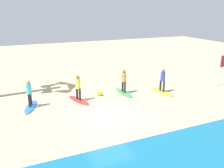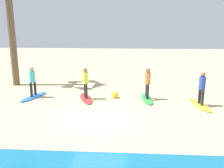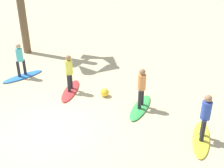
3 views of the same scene
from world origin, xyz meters
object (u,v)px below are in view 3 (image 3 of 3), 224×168
surfboard_green (140,107)px  surfer_green (142,85)px  surfer_yellow (206,114)px  surfer_red (69,70)px  surfboard_blue (23,76)px  beach_ball (105,92)px  surfboard_red (71,91)px  surfboard_yellow (201,139)px  surfer_blue (20,58)px

surfboard_green → surfer_green: surfer_green is taller
surfer_yellow → surfer_red: same height
surfboard_blue → beach_ball: 4.51m
surfer_red → beach_ball: size_ratio=4.47×
surfboard_red → beach_ball: 1.60m
surfboard_yellow → surfboard_green: same height
surfboard_green → surfer_red: (3.30, 0.13, 0.99)m
surfer_green → surfer_red: bearing=2.3°
beach_ball → surfboard_blue: bearing=2.5°
surfer_green → surfboard_yellow: bearing=160.6°
surfboard_green → surfer_green: 0.99m
surfer_green → surfer_blue: 6.24m
surfer_yellow → surfboard_blue: (8.82, -0.91, -0.99)m
surfboard_red → surfer_red: 0.99m
surfer_green → surfboard_red: 3.45m
surfboard_green → surfer_green: bearing=-0.0°
surfboard_red → surfer_yellow: bearing=63.1°
surfboard_blue → beach_ball: (-4.50, -0.20, 0.14)m
surfboard_red → surfboard_green: bearing=72.9°
surfer_yellow → surfer_red: size_ratio=1.00×
surfer_green → surfboard_green: bearing=0.0°
beach_ball → surfer_yellow: bearing=165.6°
surfboard_red → surfer_blue: size_ratio=1.28×
surfer_green → surfboard_red: surfer_green is taller
surfboard_green → beach_ball: (1.74, -0.20, 0.14)m
surfboard_green → surfer_red: 3.45m
surfboard_yellow → surfboard_green: 2.73m
surfer_yellow → beach_ball: surfer_yellow is taller
surfboard_green → surfer_yellow: bearing=65.7°
surfboard_blue → surfboard_green: bearing=108.2°
surfboard_red → surfboard_blue: (2.94, -0.13, 0.00)m
surfer_yellow → surfboard_green: bearing=-19.4°
surfboard_green → beach_ball: bearing=-101.4°
surfboard_red → surfer_blue: 3.11m
surfer_yellow → surfer_red: bearing=-7.5°
surfboard_red → beach_ball: (-1.56, -0.33, 0.14)m
surfer_green → surfboard_blue: (6.24, 0.00, -0.99)m
surfer_green → surfer_red: 3.30m
surfboard_red → surfboard_yellow: bearing=63.1°
surfer_green → surfer_blue: (6.24, 0.00, 0.00)m
surfboard_yellow → surfer_red: size_ratio=1.28×
surfboard_yellow → surfboard_green: bearing=-119.5°
surfboard_green → beach_ball: 1.76m
surfboard_yellow → surfer_green: surfer_green is taller
surfer_green → surfer_blue: size_ratio=1.00×
surfboard_red → surfer_green: bearing=72.9°
surfboard_yellow → surfer_green: size_ratio=1.28×
surfboard_yellow → beach_ball: beach_ball is taller
surfboard_blue → surfboard_red: bearing=105.6°
surfer_yellow → surfer_red: (5.88, -0.77, 0.00)m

